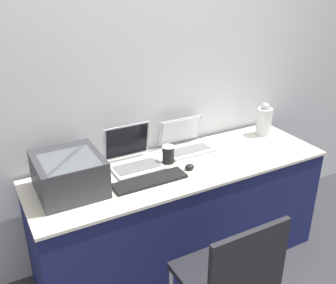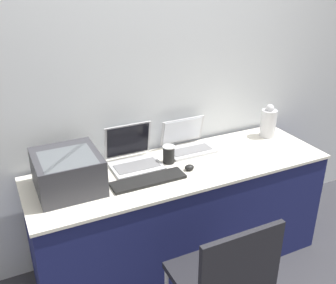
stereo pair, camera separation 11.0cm
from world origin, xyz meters
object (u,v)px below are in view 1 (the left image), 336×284
object	(u,v)px
mouse	(190,167)
metal_pitcher	(264,120)
coffee_cup	(168,154)
laptop_right	(186,143)
chair	(232,274)
laptop_left	(133,157)
printer	(69,173)
external_keyboard	(150,181)

from	to	relation	value
mouse	metal_pitcher	world-z (taller)	metal_pitcher
coffee_cup	metal_pitcher	distance (m)	0.89
laptop_right	coffee_cup	size ratio (longest dim) A/B	2.75
laptop_right	metal_pitcher	bearing A→B (deg)	-4.88
chair	metal_pitcher	bearing A→B (deg)	43.32
laptop_left	chair	xyz separation A→B (m)	(0.15, -0.92, -0.31)
laptop_left	coffee_cup	world-z (taller)	laptop_left
laptop_left	coffee_cup	xyz separation A→B (m)	(0.22, -0.08, 0.00)
metal_pitcher	printer	bearing A→B (deg)	-175.79
printer	metal_pitcher	distance (m)	1.57
laptop_left	metal_pitcher	world-z (taller)	same
external_keyboard	chair	bearing A→B (deg)	-77.49
mouse	metal_pitcher	distance (m)	0.85
coffee_cup	mouse	bearing A→B (deg)	-63.92
laptop_left	metal_pitcher	size ratio (longest dim) A/B	1.27
mouse	laptop_right	bearing A→B (deg)	64.14
laptop_right	metal_pitcher	world-z (taller)	metal_pitcher
laptop_left	mouse	size ratio (longest dim) A/B	5.11
laptop_left	laptop_right	xyz separation A→B (m)	(0.44, 0.05, -0.01)
laptop_right	coffee_cup	xyz separation A→B (m)	(-0.21, -0.13, 0.01)
laptop_right	laptop_left	bearing A→B (deg)	-173.67
external_keyboard	metal_pitcher	bearing A→B (deg)	12.50
external_keyboard	mouse	distance (m)	0.30
laptop_left	metal_pitcher	bearing A→B (deg)	-0.48
metal_pitcher	external_keyboard	bearing A→B (deg)	-167.50
printer	external_keyboard	xyz separation A→B (m)	(0.46, -0.13, -0.11)
printer	metal_pitcher	size ratio (longest dim) A/B	1.51
coffee_cup	chair	xyz separation A→B (m)	(-0.08, -0.84, -0.32)
external_keyboard	metal_pitcher	world-z (taller)	metal_pitcher
metal_pitcher	chair	xyz separation A→B (m)	(-0.96, -0.91, -0.37)
laptop_left	chair	bearing A→B (deg)	-80.93
external_keyboard	coffee_cup	distance (m)	0.29
coffee_cup	mouse	xyz separation A→B (m)	(0.08, -0.15, -0.04)
laptop_left	laptop_right	size ratio (longest dim) A/B	0.98
laptop_left	laptop_right	bearing A→B (deg)	6.33
printer	external_keyboard	bearing A→B (deg)	-15.98
external_keyboard	metal_pitcher	distance (m)	1.14
printer	coffee_cup	bearing A→B (deg)	3.79
coffee_cup	external_keyboard	bearing A→B (deg)	-141.85
chair	mouse	bearing A→B (deg)	77.49
printer	laptop_right	world-z (taller)	printer
laptop_right	external_keyboard	size ratio (longest dim) A/B	0.72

